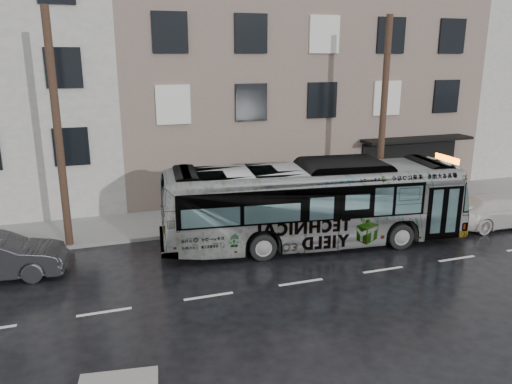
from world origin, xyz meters
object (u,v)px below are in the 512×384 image
at_px(sign_post, 398,185).
at_px(bus, 314,204).
at_px(utility_pole_front, 383,117).
at_px(utility_pole_rear, 58,132).
at_px(white_sedan, 496,210).

distance_m(sign_post, bus, 6.30).
bearing_deg(bus, sign_post, -58.68).
relative_size(utility_pole_front, bus, 0.74).
height_order(utility_pole_rear, sign_post, utility_pole_rear).
xyz_separation_m(utility_pole_front, bus, (-4.62, -2.63, -2.95)).
bearing_deg(bus, utility_pole_rear, 81.00).
height_order(utility_pole_front, white_sedan, utility_pole_front).
bearing_deg(white_sedan, sign_post, 43.97).
bearing_deg(sign_post, bus, -155.32).
distance_m(utility_pole_rear, white_sedan, 18.85).
height_order(bus, white_sedan, bus).
relative_size(utility_pole_rear, bus, 0.74).
distance_m(utility_pole_front, sign_post, 3.48).
bearing_deg(utility_pole_front, sign_post, 0.00).
bearing_deg(utility_pole_front, bus, -150.36).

